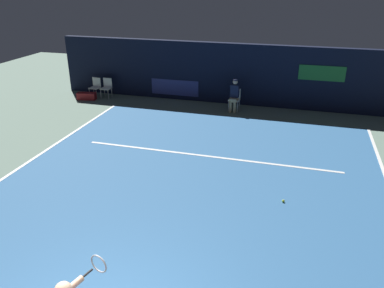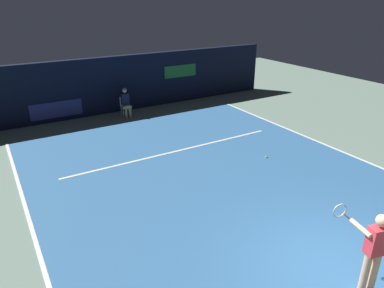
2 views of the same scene
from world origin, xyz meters
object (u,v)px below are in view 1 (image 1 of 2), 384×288
line_judge_on_chair (234,95)px  equipment_bag (87,96)px  courtside_chair_far (107,87)px  tennis_ball (283,201)px  courtside_chair_near (95,86)px

line_judge_on_chair → equipment_bag: size_ratio=1.57×
courtside_chair_far → tennis_ball: bearing=-39.7°
courtside_chair_far → line_judge_on_chair: bearing=-2.9°
courtside_chair_far → tennis_ball: courtside_chair_far is taller
line_judge_on_chair → courtside_chair_near: bearing=177.8°
line_judge_on_chair → tennis_ball: (2.48, -6.71, -0.64)m
line_judge_on_chair → equipment_bag: line_judge_on_chair is taller
courtside_chair_far → tennis_ball: size_ratio=12.94×
courtside_chair_near → line_judge_on_chair: bearing=-2.2°
courtside_chair_near → courtside_chair_far: 0.55m
equipment_bag → courtside_chair_near: bearing=60.1°
line_judge_on_chair → courtside_chair_far: size_ratio=1.50×
tennis_ball → equipment_bag: size_ratio=0.08×
tennis_ball → courtside_chair_far: bearing=140.3°
equipment_bag → courtside_chair_far: bearing=28.3°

